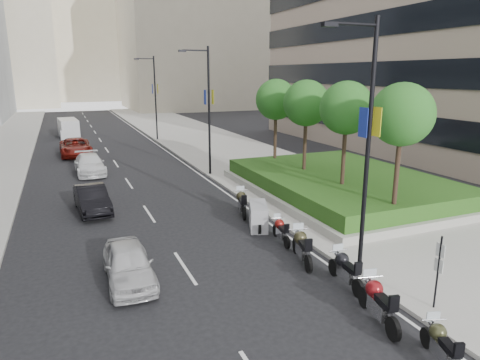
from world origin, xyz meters
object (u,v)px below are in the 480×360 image
motorcycle_6 (242,203)px  car_b (92,199)px  lamp_post_1 (207,105)px  delivery_van (69,129)px  parking_sign (438,269)px  car_c (90,164)px  motorcycle_0 (441,346)px  motorcycle_2 (345,269)px  lamp_post_2 (154,94)px  motorcycle_1 (378,302)px  lamp_post_0 (365,138)px  car_a (128,264)px  motorcycle_5 (258,216)px  motorcycle_3 (302,247)px  motorcycle_4 (281,231)px  car_d (76,147)px

motorcycle_6 → car_b: car_b is taller
lamp_post_1 → delivery_van: bearing=109.7°
parking_sign → car_c: (-8.48, 24.01, -0.74)m
motorcycle_0 → motorcycle_2: motorcycle_2 is taller
lamp_post_2 → motorcycle_1: 38.04m
lamp_post_0 → car_c: bearing=110.4°
car_b → car_a: bearing=-90.4°
motorcycle_5 → car_b: bearing=72.4°
lamp_post_2 → motorcycle_3: lamp_post_2 is taller
motorcycle_5 → motorcycle_0: bearing=-158.7°
lamp_post_2 → motorcycle_5: lamp_post_2 is taller
motorcycle_0 → car_b: size_ratio=0.46×
car_a → car_c: (-0.07, 18.33, 0.03)m
motorcycle_4 → car_a: (-6.70, -1.18, 0.15)m
motorcycle_5 → motorcycle_1: bearing=-159.9°
lamp_post_2 → car_c: bearing=-119.2°
parking_sign → motorcycle_5: bearing=102.1°
motorcycle_4 → car_d: 26.16m
motorcycle_2 → car_b: size_ratio=0.53×
car_c → delivery_van: 20.40m
motorcycle_4 → car_c: car_c is taller
motorcycle_3 → car_a: size_ratio=0.59×
motorcycle_4 → car_a: 6.81m
car_d → motorcycle_1: bearing=-78.6°
lamp_post_2 → motorcycle_0: bearing=-91.7°
motorcycle_0 → lamp_post_2: bearing=16.6°
lamp_post_2 → motorcycle_6: 27.37m
lamp_post_0 → motorcycle_4: size_ratio=4.57×
lamp_post_1 → delivery_van: lamp_post_1 is taller
lamp_post_1 → car_b: size_ratio=2.11×
lamp_post_0 → motorcycle_0: bearing=-103.2°
lamp_post_2 → motorcycle_3: (-1.27, -33.28, -4.43)m
motorcycle_1 → motorcycle_2: size_ratio=1.06×
lamp_post_2 → motorcycle_1: size_ratio=3.75×
motorcycle_2 → lamp_post_2: bearing=4.4°
motorcycle_1 → lamp_post_1: bearing=8.5°
motorcycle_0 → motorcycle_5: bearing=18.7°
motorcycle_6 → delivery_van: bearing=27.8°
parking_sign → car_a: 10.18m
lamp_post_2 → motorcycle_4: bearing=-91.9°
lamp_post_2 → car_a: (-7.76, -32.32, -4.39)m
motorcycle_5 → lamp_post_1: bearing=14.6°
motorcycle_4 → car_c: (-6.77, 17.15, 0.19)m
lamp_post_0 → parking_sign: bearing=-77.7°
motorcycle_2 → motorcycle_3: size_ratio=0.96×
motorcycle_2 → motorcycle_6: 8.54m
motorcycle_4 → lamp_post_1: bearing=3.4°
car_a → motorcycle_6: bearing=40.1°
motorcycle_1 → car_b: car_b is taller
motorcycle_2 → motorcycle_1: bearing=173.6°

